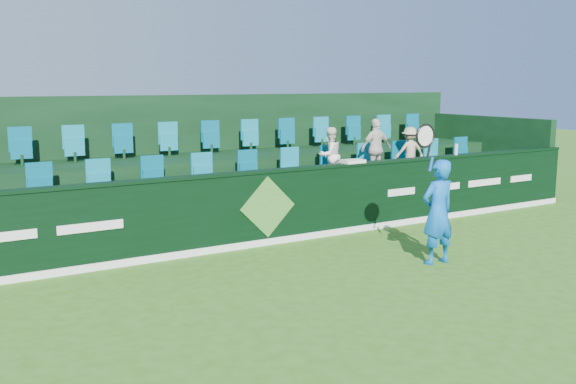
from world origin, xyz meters
TOP-DOWN VIEW (x-y plane):
  - ground at (0.00, 0.00)m, footprint 60.00×60.00m
  - sponsor_hoarding at (0.00, 4.00)m, footprint 16.00×0.25m
  - stand_tier_front at (0.00, 5.10)m, footprint 16.00×2.00m
  - stand_tier_back at (0.00, 7.00)m, footprint 16.00×1.80m
  - stand_rear at (0.00, 7.44)m, footprint 16.00×4.10m
  - seat_row_front at (0.00, 5.50)m, footprint 13.50×0.50m
  - seat_row_back at (0.00, 7.30)m, footprint 13.50×0.50m
  - tennis_player at (1.75, 1.48)m, footprint 0.96×0.41m
  - spectator_left at (2.18, 5.12)m, footprint 0.61×0.50m
  - spectator_middle at (3.41, 5.12)m, footprint 0.77×0.33m
  - spectator_right at (4.38, 5.12)m, footprint 0.78×0.58m
  - towel at (1.95, 4.00)m, footprint 0.43×0.28m
  - drinks_bottle at (4.69, 4.00)m, footprint 0.07×0.07m

SIDE VIEW (x-z plane):
  - ground at x=0.00m, z-range 0.00..0.00m
  - stand_tier_front at x=0.00m, z-range 0.00..0.80m
  - stand_tier_back at x=0.00m, z-range 0.00..1.30m
  - sponsor_hoarding at x=0.00m, z-range 0.00..1.35m
  - tennis_player at x=1.75m, z-range -0.29..2.02m
  - seat_row_front at x=0.00m, z-range 0.80..1.40m
  - stand_rear at x=0.00m, z-range -0.08..2.52m
  - spectator_right at x=4.38m, z-range 0.80..1.89m
  - spectator_left at x=2.18m, z-range 0.80..1.96m
  - towel at x=1.95m, z-range 1.35..1.41m
  - spectator_middle at x=3.41m, z-range 0.80..2.11m
  - drinks_bottle at x=4.69m, z-range 1.35..1.59m
  - seat_row_back at x=0.00m, z-range 1.30..1.90m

